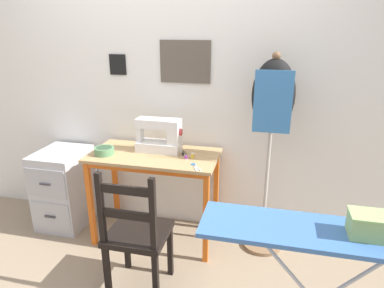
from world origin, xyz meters
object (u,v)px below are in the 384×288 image
(fabric_bowl, at_px, (104,151))
(dress_form, at_px, (272,110))
(thread_spool_mid_table, at_px, (186,156))
(ironing_board, at_px, (325,240))
(storage_box, at_px, (372,226))
(thread_spool_far_edge, at_px, (193,156))
(wooden_chair, at_px, (137,235))
(thread_spool_near_machine, at_px, (183,153))
(filing_cabinet, at_px, (65,188))
(sewing_machine, at_px, (161,136))
(scissors, at_px, (195,166))

(fabric_bowl, xyz_separation_m, dress_form, (1.29, 0.18, 0.37))
(thread_spool_mid_table, relative_size, ironing_board, 0.03)
(fabric_bowl, bearing_deg, storage_box, -25.28)
(thread_spool_far_edge, xyz_separation_m, wooden_chair, (-0.24, -0.60, -0.36))
(thread_spool_mid_table, xyz_separation_m, storage_box, (1.10, -0.89, 0.10))
(thread_spool_near_machine, height_order, thread_spool_mid_table, thread_spool_mid_table)
(thread_spool_mid_table, distance_m, filing_cabinet, 1.25)
(thread_spool_far_edge, distance_m, storage_box, 1.40)
(thread_spool_near_machine, height_order, thread_spool_far_edge, thread_spool_far_edge)
(fabric_bowl, xyz_separation_m, thread_spool_far_edge, (0.71, 0.07, -0.01))
(thread_spool_near_machine, xyz_separation_m, storage_box, (1.14, -0.95, 0.10))
(thread_spool_near_machine, height_order, ironing_board, ironing_board)
(sewing_machine, distance_m, storage_box, 1.68)
(fabric_bowl, distance_m, thread_spool_near_machine, 0.64)
(fabric_bowl, height_order, thread_spool_mid_table, fabric_bowl)
(thread_spool_near_machine, distance_m, wooden_chair, 0.75)
(ironing_board, bearing_deg, scissors, 136.99)
(scissors, distance_m, storage_box, 1.27)
(sewing_machine, relative_size, ironing_board, 0.31)
(sewing_machine, height_order, ironing_board, sewing_machine)
(dress_form, bearing_deg, scissors, -154.40)
(wooden_chair, relative_size, dress_form, 0.59)
(fabric_bowl, bearing_deg, wooden_chair, -48.27)
(thread_spool_mid_table, xyz_separation_m, filing_cabinet, (-1.17, 0.08, -0.44))
(wooden_chair, relative_size, ironing_board, 0.77)
(fabric_bowl, distance_m, thread_spool_far_edge, 0.72)
(sewing_machine, bearing_deg, thread_spool_mid_table, -25.99)
(thread_spool_mid_table, height_order, dress_form, dress_form)
(sewing_machine, bearing_deg, dress_form, 0.31)
(sewing_machine, xyz_separation_m, thread_spool_near_machine, (0.20, -0.05, -0.11))
(fabric_bowl, height_order, wooden_chair, wooden_chair)
(dress_form, bearing_deg, thread_spool_far_edge, -170.03)
(ironing_board, bearing_deg, fabric_bowl, 152.08)
(thread_spool_far_edge, bearing_deg, wooden_chair, -111.73)
(sewing_machine, distance_m, fabric_bowl, 0.47)
(thread_spool_mid_table, height_order, ironing_board, ironing_board)
(storage_box, bearing_deg, wooden_chair, 166.69)
(filing_cabinet, bearing_deg, thread_spool_mid_table, -3.84)
(thread_spool_mid_table, height_order, thread_spool_far_edge, thread_spool_far_edge)
(scissors, xyz_separation_m, thread_spool_near_machine, (-0.14, 0.19, 0.02))
(thread_spool_far_edge, bearing_deg, thread_spool_mid_table, -156.84)
(fabric_bowl, relative_size, ironing_board, 0.13)
(sewing_machine, relative_size, scissors, 2.64)
(sewing_machine, xyz_separation_m, scissors, (0.34, -0.25, -0.13))
(fabric_bowl, relative_size, wooden_chair, 0.17)
(thread_spool_far_edge, xyz_separation_m, dress_form, (0.58, 0.10, 0.38))
(ironing_board, xyz_separation_m, storage_box, (0.19, 0.00, 0.11))
(thread_spool_near_machine, distance_m, storage_box, 1.49)
(thread_spool_mid_table, relative_size, filing_cabinet, 0.06)
(scissors, bearing_deg, fabric_bowl, 174.38)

